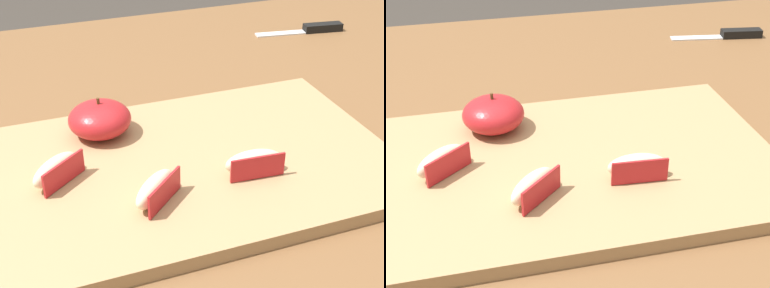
# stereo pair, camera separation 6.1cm
# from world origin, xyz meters

# --- Properties ---
(dining_table) EXTENTS (1.35, 1.00, 0.75)m
(dining_table) POSITION_xyz_m (0.00, 0.00, 0.65)
(dining_table) COLOR brown
(dining_table) RESTS_ON ground_plane
(cutting_board) EXTENTS (0.44, 0.30, 0.02)m
(cutting_board) POSITION_xyz_m (0.06, -0.04, 0.75)
(cutting_board) COLOR #A37F56
(cutting_board) RESTS_ON dining_table
(apple_half_skin_up) EXTENTS (0.07, 0.07, 0.05)m
(apple_half_skin_up) POSITION_xyz_m (-0.02, 0.05, 0.78)
(apple_half_skin_up) COLOR #B21E23
(apple_half_skin_up) RESTS_ON cutting_board
(apple_wedge_middle) EXTENTS (0.06, 0.06, 0.03)m
(apple_wedge_middle) POSITION_xyz_m (-0.09, -0.03, 0.77)
(apple_wedge_middle) COLOR beige
(apple_wedge_middle) RESTS_ON cutting_board
(apple_wedge_right) EXTENTS (0.06, 0.06, 0.03)m
(apple_wedge_right) POSITION_xyz_m (0.00, -0.10, 0.77)
(apple_wedge_right) COLOR beige
(apple_wedge_right) RESTS_ON cutting_board
(apple_wedge_left) EXTENTS (0.06, 0.03, 0.03)m
(apple_wedge_left) POSITION_xyz_m (0.11, -0.09, 0.77)
(apple_wedge_left) COLOR beige
(apple_wedge_left) RESTS_ON cutting_board
(paring_knife) EXTENTS (0.16, 0.04, 0.01)m
(paring_knife) POSITION_xyz_m (0.42, 0.30, 0.75)
(paring_knife) COLOR silver
(paring_knife) RESTS_ON dining_table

